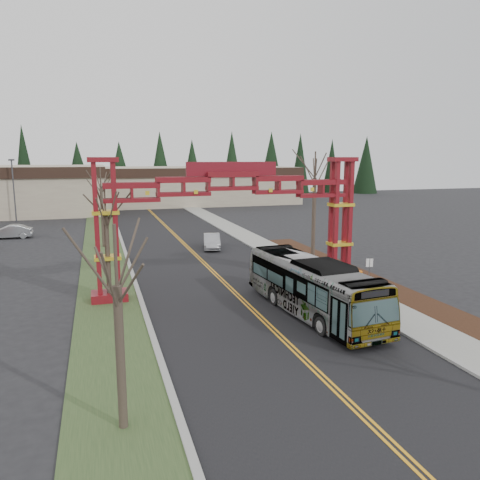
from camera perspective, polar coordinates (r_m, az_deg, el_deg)
name	(u,v)px	position (r m, az deg, el deg)	size (l,w,h in m)	color
ground	(392,445)	(16.71, 18.02, -22.63)	(200.00, 200.00, 0.00)	black
road	(209,267)	(38.35, -3.86, -3.35)	(12.00, 110.00, 0.02)	black
lane_line_left	(207,267)	(38.32, -4.03, -3.34)	(0.12, 100.00, 0.01)	orange
lane_line_right	(210,267)	(38.37, -3.68, -3.32)	(0.12, 100.00, 0.01)	orange
curb_right	(279,262)	(40.14, 4.72, -2.66)	(0.30, 110.00, 0.15)	#A09F9B
sidewalk_right	(294,261)	(40.69, 6.62, -2.52)	(2.60, 110.00, 0.14)	gray
landscape_strip	(440,312)	(29.69, 23.20, -8.08)	(2.60, 50.00, 0.12)	black
grass_median	(107,274)	(37.40, -15.91, -4.02)	(4.00, 110.00, 0.08)	#2F4824
curb_left	(132,272)	(37.46, -13.07, -3.82)	(0.30, 110.00, 0.15)	#A09F9B
gateway_arch	(232,202)	(30.67, -0.97, 4.62)	(18.20, 1.60, 8.90)	maroon
retail_building_east	(194,185)	(93.29, -5.68, 6.71)	(38.00, 20.30, 7.00)	tan
conifer_treeline	(137,169)	(103.73, -12.40, 8.50)	(116.10, 5.60, 13.00)	black
transit_bus	(312,287)	(27.04, 8.73, -5.65)	(2.73, 11.67, 3.25)	#AFB2B7
silver_sedan	(212,241)	(46.05, -3.46, -0.16)	(1.56, 4.47, 1.47)	#A5A8AD
parked_car_far_a	(10,232)	(57.71, -26.21, 0.92)	(1.60, 4.58, 1.51)	#A8ACAF
bare_tree_median_near	(117,287)	(15.25, -14.76, -5.55)	(2.98, 2.98, 6.87)	#382D26
bare_tree_median_mid	(106,216)	(29.35, -16.06, 2.82)	(2.93, 2.93, 7.36)	#382D26
bare_tree_median_far	(101,188)	(47.98, -16.58, 6.05)	(3.06, 3.06, 7.94)	#382D26
bare_tree_right_far	(315,179)	(41.99, 9.10, 7.40)	(3.49, 3.49, 9.40)	#382D26
light_pole_far	(14,186)	(71.91, -25.89, 5.96)	(0.75, 0.37, 8.65)	#3F3F44
street_sign	(369,267)	(33.15, 15.49, -3.20)	(0.47, 0.16, 2.09)	#3F3F44
barrel_south	(358,278)	(34.15, 14.24, -4.49)	(0.53, 0.53, 0.99)	orange
barrel_mid	(330,265)	(37.33, 10.89, -3.05)	(0.58, 0.58, 1.08)	orange
barrel_north	(332,260)	(39.39, 11.18, -2.37)	(0.58, 0.58, 1.08)	orange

